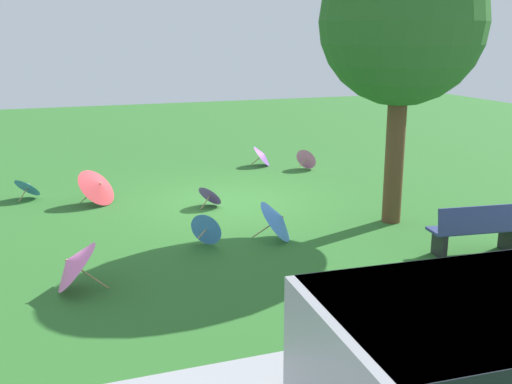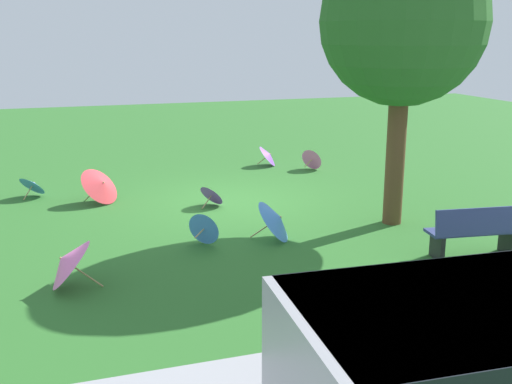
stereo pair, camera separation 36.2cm
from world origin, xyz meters
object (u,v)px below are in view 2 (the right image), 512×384
object	(u,v)px
parasol_blue_0	(205,228)
parasol_purple_1	(269,155)
park_bench	(476,231)
parasol_pink_0	(313,158)
parasol_pink_1	(66,262)
parasol_purple_3	(212,194)
parasol_blue_1	(33,184)
parasol_red_0	(101,184)
shade_tree	(403,23)
parasol_blue_2	(277,219)

from	to	relation	value
parasol_blue_0	parasol_purple_1	bearing A→B (deg)	-118.74
park_bench	parasol_pink_0	size ratio (longest dim) A/B	2.37
parasol_pink_1	parasol_purple_3	distance (m)	4.82
parasol_blue_1	parasol_purple_3	xyz separation A→B (m)	(-3.72, 1.99, -0.03)
park_bench	parasol_pink_1	world-z (taller)	park_bench
park_bench	parasol_red_0	size ratio (longest dim) A/B	1.40
parasol_pink_0	parasol_red_0	xyz separation A→B (m)	(5.79, 1.75, 0.12)
parasol_blue_0	parasol_pink_1	distance (m)	2.73
shade_tree	parasol_purple_1	xyz separation A→B (m)	(0.57, -5.83, -3.52)
parasol_purple_1	parasol_blue_2	xyz separation A→B (m)	(1.97, 6.14, 0.10)
shade_tree	parasol_red_0	size ratio (longest dim) A/B	4.57
parasol_pink_0	parasol_pink_1	bearing A→B (deg)	44.13
park_bench	parasol_pink_1	size ratio (longest dim) A/B	1.75
parasol_red_0	parasol_purple_3	world-z (taller)	parasol_red_0
parasol_blue_0	parasol_purple_1	distance (m)	6.76
park_bench	parasol_red_0	xyz separation A→B (m)	(5.68, -5.41, -0.04)
parasol_pink_0	parasol_purple_1	distance (m)	1.29
parasol_blue_2	parasol_pink_1	bearing A→B (deg)	17.06
parasol_pink_0	park_bench	bearing A→B (deg)	89.10
shade_tree	parasol_pink_1	xyz separation A→B (m)	(6.20, 1.43, -3.38)
parasol_pink_1	parasol_blue_2	bearing A→B (deg)	-162.94
park_bench	parasol_blue_2	xyz separation A→B (m)	(2.85, -1.84, -0.07)
shade_tree	park_bench	bearing A→B (deg)	98.41
parasol_blue_0	parasol_red_0	distance (m)	3.69
parasol_blue_1	parasol_blue_0	bearing A→B (deg)	124.63
park_bench	parasol_pink_1	bearing A→B (deg)	-6.29
parasol_purple_1	parasol_pink_1	bearing A→B (deg)	52.18
park_bench	shade_tree	world-z (taller)	shade_tree
park_bench	parasol_purple_3	size ratio (longest dim) A/B	2.33
shade_tree	parasol_blue_2	size ratio (longest dim) A/B	5.01
parasol_red_0	parasol_blue_1	size ratio (longest dim) A/B	1.46
park_bench	parasol_blue_2	world-z (taller)	park_bench
parasol_pink_1	parasol_blue_0	bearing A→B (deg)	-150.82
parasol_pink_1	parasol_blue_1	world-z (taller)	parasol_pink_1
park_bench	parasol_pink_0	bearing A→B (deg)	-90.90
park_bench	parasol_blue_1	size ratio (longest dim) A/B	2.03
parasol_blue_0	parasol_red_0	size ratio (longest dim) A/B	0.52
parasol_blue_2	parasol_purple_3	bearing A→B (deg)	-77.66
parasol_pink_0	parasol_purple_1	bearing A→B (deg)	-39.75
parasol_pink_1	parasol_purple_1	size ratio (longest dim) A/B	1.12
parasol_red_0	parasol_purple_3	size ratio (longest dim) A/B	1.67
park_bench	parasol_purple_3	world-z (taller)	park_bench
parasol_purple_3	shade_tree	bearing A→B (deg)	143.86
parasol_pink_1	parasol_purple_1	distance (m)	9.19
parasol_blue_0	parasol_pink_0	bearing A→B (deg)	-129.77
shade_tree	parasol_blue_0	distance (m)	5.19
shade_tree	parasol_blue_0	size ratio (longest dim) A/B	8.87
parasol_purple_3	parasol_blue_2	xyz separation A→B (m)	(-0.56, 2.56, 0.13)
parasol_blue_0	parasol_blue_2	xyz separation A→B (m)	(-1.28, 0.21, 0.09)
parasol_blue_0	parasol_purple_3	xyz separation A→B (m)	(-0.72, -2.36, -0.04)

